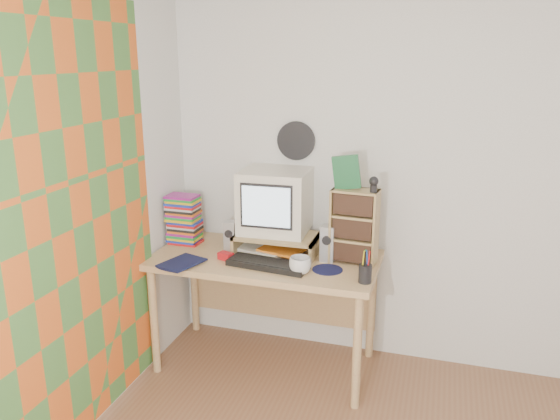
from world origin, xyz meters
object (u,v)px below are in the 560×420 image
Objects in this scene: desk at (268,273)px; keyboard at (268,264)px; dvd_stack at (184,223)px; cd_rack at (354,226)px; crt_monitor at (274,202)px; diary at (171,258)px; mug at (300,266)px.

keyboard reaches higher than desk.
cd_rack is at bearing -0.25° from dvd_stack.
dvd_stack is 1.14m from cd_rack.
dvd_stack reaches higher than keyboard.
crt_monitor is at bearing 176.94° from cd_rack.
keyboard is 0.72m from dvd_stack.
diary is at bearing -158.34° from cd_rack.
dvd_stack is 2.23× the size of mug.
keyboard is at bearing -149.17° from cd_rack.
mug is (0.26, -0.35, -0.27)m from crt_monitor.
dvd_stack is (-0.66, 0.25, 0.13)m from keyboard.
keyboard is 0.60m from diary.
desk is 3.09× the size of cd_rack.
mug is at bearing -17.75° from dvd_stack.
diary is (-0.54, -0.39, -0.30)m from crt_monitor.
crt_monitor reaches higher than cd_rack.
cd_rack is (0.54, 0.01, 0.36)m from desk.
cd_rack reaches higher than keyboard.
dvd_stack is (-0.61, -0.06, -0.18)m from crt_monitor.
desk is at bearing -101.77° from crt_monitor.
diary is at bearing -149.66° from desk.
crt_monitor reaches higher than dvd_stack.
dvd_stack is at bearing 176.99° from desk.
crt_monitor is 3.29× the size of mug.
crt_monitor reaches higher than mug.
diary is (-0.52, -0.31, 0.16)m from desk.
mug is at bearing 20.89° from diary.
desk is at bearing -173.69° from cd_rack.
desk is 3.34× the size of crt_monitor.
desk is 0.27m from keyboard.
mug is at bearing -128.73° from cd_rack.
keyboard is (0.05, -0.30, -0.30)m from crt_monitor.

